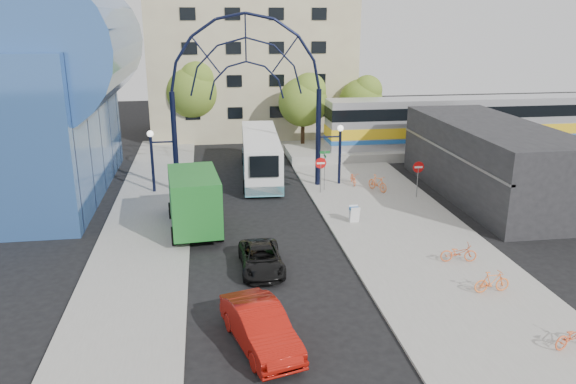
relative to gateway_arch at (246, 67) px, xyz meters
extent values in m
plane|color=black|center=(0.00, -14.00, -8.56)|extent=(120.00, 120.00, 0.00)
cube|color=gray|center=(8.00, -10.00, -8.50)|extent=(8.00, 56.00, 0.12)
cube|color=gray|center=(-6.50, -8.00, -8.50)|extent=(5.00, 50.00, 0.12)
cylinder|color=black|center=(-5.00, 0.00, -5.06)|extent=(0.36, 0.36, 7.00)
cylinder|color=black|center=(5.00, 0.00, -5.06)|extent=(0.36, 0.36, 7.00)
cylinder|color=black|center=(-6.60, 0.00, -6.56)|extent=(0.20, 0.20, 4.00)
cylinder|color=black|center=(6.60, 0.00, -6.56)|extent=(0.20, 0.20, 4.00)
sphere|color=white|center=(-6.60, 0.00, -4.36)|extent=(0.44, 0.44, 0.44)
sphere|color=white|center=(6.60, 0.00, -4.36)|extent=(0.44, 0.44, 0.44)
cylinder|color=slate|center=(4.80, -2.00, -7.34)|extent=(0.06, 0.06, 2.20)
cylinder|color=red|center=(4.80, -2.00, -6.34)|extent=(0.80, 0.04, 0.80)
cube|color=white|center=(4.80, -2.03, -6.34)|extent=(0.55, 0.02, 0.12)
cylinder|color=slate|center=(11.00, -4.00, -7.34)|extent=(0.06, 0.06, 2.20)
cylinder|color=red|center=(11.00, -4.00, -6.34)|extent=(0.76, 0.04, 0.76)
cube|color=white|center=(11.00, -4.03, -6.34)|extent=(0.55, 0.02, 0.12)
cylinder|color=slate|center=(5.20, -1.40, -7.04)|extent=(0.05, 0.05, 2.80)
cube|color=#146626|center=(5.20, -1.40, -5.74)|extent=(0.70, 0.03, 0.18)
cube|color=#146626|center=(5.20, -1.40, -5.99)|extent=(0.03, 0.70, 0.18)
cube|color=white|center=(5.60, -8.20, -7.94)|extent=(0.55, 0.26, 0.99)
cube|color=white|center=(5.60, -7.85, -7.94)|extent=(0.55, 0.26, 0.99)
cube|color=#1E59A5|center=(5.60, -8.02, -7.61)|extent=(0.55, 0.42, 0.14)
cylinder|color=#335C9E|center=(-12.00, 1.00, 1.44)|extent=(9.00, 16.00, 9.00)
cube|color=black|center=(16.00, -4.00, -6.06)|extent=(6.00, 16.00, 5.00)
cube|color=tan|center=(2.00, 21.00, -1.56)|extent=(20.00, 12.00, 14.00)
cube|color=gray|center=(20.00, 8.00, -8.16)|extent=(32.00, 5.00, 0.80)
cube|color=#B7B7BC|center=(20.00, 8.00, -5.66)|extent=(25.00, 3.00, 4.20)
cube|color=gold|center=(20.00, 8.00, -6.26)|extent=(25.10, 3.05, 0.90)
cube|color=black|center=(20.00, 8.00, -4.66)|extent=(25.05, 3.05, 1.00)
cube|color=#1E59A5|center=(20.00, 8.00, -6.96)|extent=(25.10, 3.05, 0.35)
cylinder|color=#382314|center=(6.00, 12.00, -7.30)|extent=(0.36, 0.36, 2.52)
sphere|color=#47651A|center=(6.00, 12.00, -4.22)|extent=(4.48, 4.48, 4.48)
sphere|color=#47651A|center=(6.50, 11.70, -3.10)|extent=(3.08, 3.08, 3.08)
cylinder|color=#382314|center=(-4.00, 16.00, -7.12)|extent=(0.36, 0.36, 2.88)
sphere|color=#47651A|center=(-4.00, 16.00, -3.60)|extent=(5.12, 5.12, 5.12)
sphere|color=#47651A|center=(-3.50, 15.70, -2.32)|extent=(3.52, 3.52, 3.52)
cylinder|color=#382314|center=(12.00, 14.00, -7.39)|extent=(0.36, 0.36, 2.34)
sphere|color=#47651A|center=(12.00, 14.00, -4.53)|extent=(4.16, 4.16, 4.16)
sphere|color=#47651A|center=(12.50, 13.70, -3.49)|extent=(2.86, 2.86, 2.86)
cube|color=white|center=(1.19, 3.15, -6.77)|extent=(3.29, 11.86, 2.96)
cube|color=#54A7BB|center=(1.19, 3.15, -8.00)|extent=(3.32, 11.86, 0.71)
cube|color=black|center=(1.19, 3.15, -6.16)|extent=(3.32, 11.63, 0.92)
cube|color=black|center=(0.84, -2.77, -6.21)|extent=(1.93, 0.26, 1.43)
cube|color=black|center=(1.53, 8.96, -6.92)|extent=(2.45, 0.33, 1.63)
cylinder|color=black|center=(0.13, 6.86, -8.07)|extent=(0.34, 0.99, 0.98)
cylinder|color=black|center=(2.67, 6.71, -8.07)|extent=(0.34, 0.99, 0.98)
cylinder|color=black|center=(-0.34, -1.10, -8.07)|extent=(0.34, 0.99, 0.98)
cylinder|color=black|center=(2.20, -1.25, -8.07)|extent=(0.34, 0.99, 0.98)
cube|color=black|center=(-3.95, -5.12, -7.36)|extent=(2.70, 2.80, 2.38)
cube|color=black|center=(-4.06, -3.83, -6.88)|extent=(2.17, 0.29, 1.08)
cube|color=#1B6723|center=(-3.68, -8.36, -6.50)|extent=(3.01, 5.19, 3.04)
cylinder|color=black|center=(-5.17, -5.55, -8.04)|extent=(0.37, 1.06, 1.04)
cylinder|color=black|center=(-2.68, -5.34, -8.04)|extent=(0.37, 1.06, 1.04)
cylinder|color=black|center=(-4.81, -9.77, -8.04)|extent=(0.37, 1.06, 1.04)
cylinder|color=black|center=(-2.33, -9.55, -8.04)|extent=(0.37, 1.06, 1.04)
imported|color=black|center=(-0.50, -13.52, -7.96)|extent=(2.01, 4.33, 1.20)
imported|color=#931009|center=(-1.20, -20.06, -7.75)|extent=(2.92, 5.16, 1.61)
imported|color=orange|center=(7.58, -0.32, -7.99)|extent=(0.71, 1.73, 0.89)
imported|color=orange|center=(8.83, -2.17, -7.88)|extent=(1.26, 1.90, 1.11)
imported|color=orange|center=(9.26, -14.25, -7.96)|extent=(1.87, 0.87, 0.95)
imported|color=orange|center=(9.31, -17.53, -7.94)|extent=(1.68, 0.53, 1.00)
imported|color=#E75C2E|center=(10.17, -22.00, -7.97)|extent=(1.89, 1.08, 0.94)
camera|label=1|loc=(-2.90, -38.33, 3.24)|focal=35.00mm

